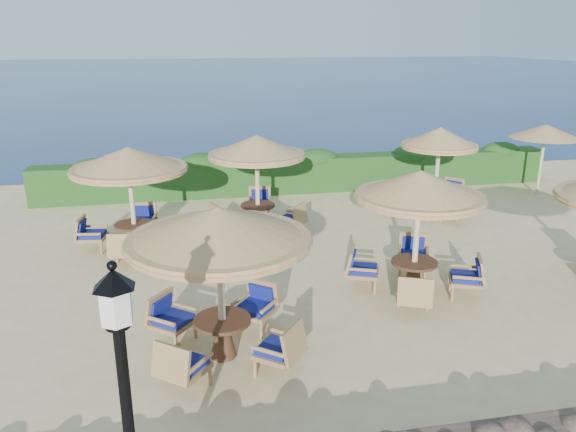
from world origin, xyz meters
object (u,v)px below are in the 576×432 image
(extra_parasol, at_px, (545,131))
(cafe_set_3, at_px, (130,180))
(cafe_set_1, at_px, (418,212))
(cafe_set_0, at_px, (220,254))
(cafe_set_5, at_px, (438,157))
(cafe_set_4, at_px, (257,163))

(extra_parasol, xyz_separation_m, cafe_set_3, (-13.22, -2.78, -0.33))
(cafe_set_1, bearing_deg, cafe_set_3, 148.25)
(extra_parasol, distance_m, cafe_set_0, 14.08)
(cafe_set_0, height_order, cafe_set_5, same)
(cafe_set_5, bearing_deg, extra_parasol, 17.28)
(cafe_set_0, relative_size, cafe_set_4, 1.08)
(cafe_set_4, bearing_deg, cafe_set_3, -161.93)
(cafe_set_4, bearing_deg, cafe_set_5, 3.34)
(cafe_set_3, xyz_separation_m, cafe_set_4, (3.29, 1.07, 0.04))
(extra_parasol, distance_m, cafe_set_1, 9.74)
(cafe_set_1, distance_m, cafe_set_4, 5.43)
(cafe_set_0, xyz_separation_m, cafe_set_4, (1.52, 6.49, 0.01))
(extra_parasol, distance_m, cafe_set_3, 13.51)
(cafe_set_1, distance_m, cafe_set_3, 6.97)
(cafe_set_1, height_order, cafe_set_4, same)
(cafe_set_0, xyz_separation_m, cafe_set_1, (4.16, 1.75, -0.09))
(extra_parasol, height_order, cafe_set_1, cafe_set_1)
(cafe_set_3, bearing_deg, extra_parasol, 11.86)
(extra_parasol, relative_size, cafe_set_4, 0.87)
(cafe_set_3, height_order, cafe_set_5, same)
(extra_parasol, relative_size, cafe_set_1, 0.84)
(extra_parasol, bearing_deg, cafe_set_5, -162.72)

